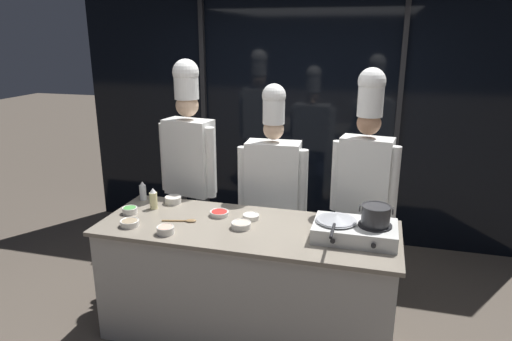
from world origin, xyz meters
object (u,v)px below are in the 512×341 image
prep_bowl_shrimp (165,230)px  prep_bowl_chicken (241,225)px  portable_stove (355,231)px  prep_bowl_mushrooms (130,223)px  prep_bowl_scallions (130,210)px  squeeze_bottle_oil (153,199)px  chef_sous (273,178)px  stock_pot (376,215)px  chef_line (365,172)px  chef_head (189,155)px  prep_bowl_rice (251,216)px  prep_bowl_onion (173,199)px  squeeze_bottle_clear (143,191)px  frying_pan (336,218)px  prep_bowl_bell_pepper (219,213)px  serving_spoon_slotted (186,221)px

prep_bowl_shrimp → prep_bowl_chicken: bearing=25.8°
portable_stove → prep_bowl_mushrooms: bearing=-172.4°
prep_bowl_scallions → squeeze_bottle_oil: bearing=47.7°
squeeze_bottle_oil → chef_sous: bearing=37.4°
stock_pot → chef_line: (-0.10, 0.72, 0.08)m
squeeze_bottle_oil → prep_bowl_mushrooms: size_ratio=1.25×
chef_line → chef_head: bearing=9.4°
portable_stove → prep_bowl_scallions: 1.71m
portable_stove → prep_bowl_rice: 0.79m
prep_bowl_mushrooms → prep_bowl_chicken: prep_bowl_chicken is taller
stock_pot → prep_bowl_rice: 0.93m
squeeze_bottle_oil → prep_bowl_onion: 0.19m
portable_stove → prep_bowl_onion: 1.51m
squeeze_bottle_oil → prep_bowl_shrimp: size_ratio=1.40×
chef_sous → prep_bowl_chicken: bearing=83.4°
chef_line → prep_bowl_mushrooms: bearing=38.6°
prep_bowl_scallions → squeeze_bottle_clear: bearing=99.2°
squeeze_bottle_clear → prep_bowl_onion: 0.28m
frying_pan → chef_line: bearing=78.0°
prep_bowl_scallions → prep_bowl_bell_pepper: size_ratio=0.79×
prep_bowl_scallions → serving_spoon_slotted: size_ratio=0.46×
prep_bowl_scallions → chef_sous: size_ratio=0.06×
stock_pot → squeeze_bottle_clear: stock_pot is taller
prep_bowl_onion → chef_sous: size_ratio=0.07×
portable_stove → chef_head: (-1.50, 0.70, 0.25)m
squeeze_bottle_clear → squeeze_bottle_oil: (0.18, -0.16, 0.01)m
prep_bowl_mushrooms → frying_pan: bearing=8.0°
serving_spoon_slotted → chef_sous: (0.47, 0.80, 0.13)m
chef_head → prep_bowl_mushrooms: bearing=94.4°
prep_bowl_chicken → prep_bowl_shrimp: bearing=-154.2°
chef_sous → chef_line: chef_line is taller
prep_bowl_rice → portable_stove: bearing=-10.6°
squeeze_bottle_clear → prep_bowl_shrimp: bearing=-49.8°
portable_stove → prep_bowl_mushrooms: portable_stove is taller
portable_stove → chef_sous: (-0.75, 0.77, 0.08)m
squeeze_bottle_clear → prep_bowl_shrimp: (0.48, -0.57, -0.05)m
serving_spoon_slotted → prep_bowl_scallions: bearing=176.5°
chef_sous → serving_spoon_slotted: bearing=56.2°
prep_bowl_bell_pepper → chef_head: size_ratio=0.07×
prep_bowl_chicken → chef_head: (-0.70, 0.73, 0.28)m
serving_spoon_slotted → chef_sous: size_ratio=0.14×
frying_pan → prep_bowl_mushrooms: frying_pan is taller
prep_bowl_shrimp → chef_sous: chef_sous is taller
squeeze_bottle_clear → squeeze_bottle_oil: 0.24m
prep_bowl_onion → stock_pot: bearing=-10.4°
chef_sous → prep_bowl_rice: bearing=84.7°
prep_bowl_rice → prep_bowl_bell_pepper: 0.25m
frying_pan → prep_bowl_bell_pepper: bearing=170.5°
serving_spoon_slotted → prep_bowl_bell_pepper: bearing=41.4°
squeeze_bottle_oil → prep_bowl_shrimp: 0.51m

